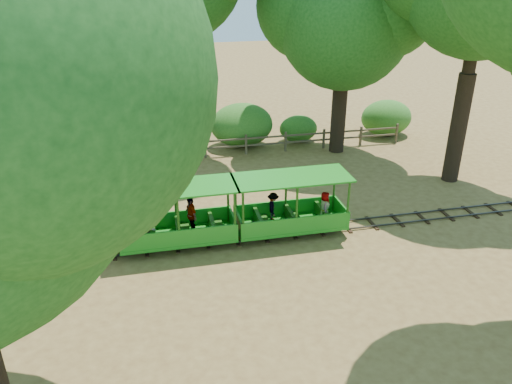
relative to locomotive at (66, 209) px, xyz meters
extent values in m
plane|color=olive|center=(6.28, -0.06, -1.70)|extent=(90.00, 90.00, 0.00)
cube|color=#3F3D3A|center=(6.28, -0.36, -1.63)|extent=(22.00, 0.05, 0.05)
cube|color=#3F3D3A|center=(6.28, 0.24, -1.63)|extent=(22.00, 0.05, 0.05)
cube|color=#382314|center=(6.28, -0.06, -1.68)|extent=(0.12, 1.00, 0.05)
cube|color=#382314|center=(1.28, -0.06, -1.68)|extent=(0.12, 1.00, 0.05)
cube|color=#382314|center=(11.28, -0.06, -1.68)|extent=(0.12, 1.00, 0.05)
cube|color=black|center=(0.19, -0.06, -1.42)|extent=(2.27, 0.72, 0.19)
cylinder|color=black|center=(-0.17, -0.06, -1.03)|extent=(1.45, 0.58, 0.58)
cylinder|color=black|center=(-0.74, -0.06, -0.52)|extent=(0.17, 0.17, 0.45)
sphere|color=gold|center=(-0.12, -0.06, -0.72)|extent=(0.27, 0.27, 0.27)
cylinder|color=gold|center=(-0.38, -0.06, -0.70)|extent=(0.10, 0.10, 0.10)
cube|color=black|center=(0.86, -0.06, -1.04)|extent=(0.93, 0.72, 0.57)
cube|color=black|center=(0.86, -0.06, -0.73)|extent=(0.98, 0.79, 0.04)
cone|color=black|center=(-1.05, -0.06, -1.44)|extent=(0.47, 0.66, 0.66)
cylinder|color=gold|center=(-0.93, -0.06, -0.93)|extent=(0.10, 0.14, 0.14)
cylinder|color=maroon|center=(-0.58, -0.43, -1.42)|extent=(0.37, 0.06, 0.37)
cylinder|color=maroon|center=(-0.58, 0.31, -1.42)|extent=(0.37, 0.06, 0.37)
cylinder|color=maroon|center=(0.09, -0.43, -1.42)|extent=(0.37, 0.06, 0.37)
cylinder|color=maroon|center=(0.09, 0.31, -1.42)|extent=(0.37, 0.06, 0.37)
cylinder|color=maroon|center=(0.76, -0.43, -1.42)|extent=(0.37, 0.06, 0.37)
cylinder|color=maroon|center=(0.76, 0.31, -1.42)|extent=(0.37, 0.06, 0.37)
sphere|color=white|center=(-0.64, -0.01, 0.07)|extent=(0.93, 0.93, 0.93)
sphere|color=white|center=(-0.22, 0.04, 0.43)|extent=(1.24, 1.24, 1.24)
sphere|color=white|center=(0.50, 0.09, 0.74)|extent=(1.03, 1.03, 1.03)
imported|color=silver|center=(0.73, -0.18, 0.10)|extent=(0.60, 0.70, 1.63)
cube|color=#1E8A1E|center=(3.35, -0.06, -1.36)|extent=(3.76, 1.44, 0.11)
cube|color=#205714|center=(3.35, -0.06, -1.49)|extent=(3.39, 0.55, 0.15)
cube|color=#1E8A1E|center=(3.35, -0.74, -1.03)|extent=(3.76, 0.07, 0.55)
cube|color=#1E8A1E|center=(3.35, 0.61, -1.03)|extent=(3.76, 0.07, 0.55)
cube|color=#1E8A1E|center=(3.35, -0.06, 0.41)|extent=(3.93, 1.60, 0.06)
cylinder|color=#205714|center=(1.56, -0.71, -0.47)|extent=(0.08, 0.08, 1.77)
cylinder|color=#205714|center=(1.56, 0.59, -0.47)|extent=(0.08, 0.08, 1.77)
cylinder|color=#205714|center=(5.14, -0.71, -0.47)|extent=(0.08, 0.08, 1.77)
cylinder|color=#205714|center=(5.14, 0.59, -0.47)|extent=(0.08, 0.08, 1.77)
cube|color=#205714|center=(2.22, -0.06, -1.08)|extent=(0.13, 1.22, 0.44)
cube|color=#205714|center=(3.35, -0.06, -1.08)|extent=(0.13, 1.22, 0.44)
cube|color=#205714|center=(4.48, -0.06, -1.08)|extent=(0.13, 1.22, 0.44)
cylinder|color=black|center=(2.14, -0.44, -1.45)|extent=(0.31, 0.07, 0.31)
cylinder|color=black|center=(2.14, 0.31, -1.45)|extent=(0.31, 0.07, 0.31)
cylinder|color=black|center=(4.55, -0.44, -1.45)|extent=(0.31, 0.07, 0.31)
cylinder|color=black|center=(4.55, 0.31, -1.45)|extent=(0.31, 0.07, 0.31)
imported|color=gray|center=(2.43, -0.41, -0.71)|extent=(0.56, 0.66, 1.19)
imported|color=gray|center=(3.80, 0.05, -0.66)|extent=(0.52, 0.81, 1.29)
cube|color=#1E8A1E|center=(7.20, -0.06, -1.36)|extent=(3.76, 1.44, 0.11)
cube|color=#205714|center=(7.20, -0.06, -1.49)|extent=(3.39, 0.55, 0.15)
cube|color=#1E8A1E|center=(7.20, -0.74, -1.03)|extent=(3.76, 0.07, 0.55)
cube|color=#1E8A1E|center=(7.20, 0.61, -1.03)|extent=(3.76, 0.07, 0.55)
cube|color=#1E8A1E|center=(7.20, -0.06, 0.41)|extent=(3.93, 1.60, 0.06)
cylinder|color=#205714|center=(5.41, -0.71, -0.47)|extent=(0.08, 0.08, 1.77)
cylinder|color=#205714|center=(5.41, 0.59, -0.47)|extent=(0.08, 0.08, 1.77)
cylinder|color=#205714|center=(8.99, -0.71, -0.47)|extent=(0.08, 0.08, 1.77)
cylinder|color=#205714|center=(8.99, 0.59, -0.47)|extent=(0.08, 0.08, 1.77)
cube|color=#205714|center=(6.07, -0.06, -1.08)|extent=(0.13, 1.22, 0.44)
cube|color=#205714|center=(7.20, -0.06, -1.08)|extent=(0.13, 1.22, 0.44)
cube|color=#205714|center=(8.33, -0.06, -1.08)|extent=(0.13, 1.22, 0.44)
cylinder|color=black|center=(6.00, -0.44, -1.45)|extent=(0.31, 0.07, 0.31)
cylinder|color=black|center=(6.00, 0.31, -1.45)|extent=(0.31, 0.07, 0.31)
cylinder|color=black|center=(8.40, -0.44, -1.45)|extent=(0.31, 0.07, 0.31)
cylinder|color=black|center=(8.40, 0.31, -1.45)|extent=(0.31, 0.07, 0.31)
imported|color=gray|center=(6.65, 0.25, -0.78)|extent=(0.54, 0.75, 1.06)
imported|color=gray|center=(8.37, -0.20, -0.74)|extent=(0.50, 0.63, 1.12)
cylinder|color=#2D2116|center=(-2.22, 5.94, 0.43)|extent=(0.70, 0.70, 4.27)
cylinder|color=#2D2116|center=(-2.22, 5.94, 3.79)|extent=(0.52, 0.53, 2.44)
cylinder|color=#2D2116|center=(4.28, 9.44, 0.67)|extent=(0.66, 0.66, 4.74)
cylinder|color=#2D2116|center=(4.28, 9.44, 4.39)|extent=(0.50, 0.50, 2.71)
cylinder|color=#2D2116|center=(11.78, 7.44, -0.04)|extent=(0.72, 0.72, 3.33)
cylinder|color=#2D2116|center=(11.78, 7.44, 2.58)|extent=(0.54, 0.54, 1.90)
sphere|color=#174B17|center=(11.78, 7.44, 4.44)|extent=(6.10, 6.10, 6.10)
sphere|color=#174B17|center=(13.31, 6.52, 5.21)|extent=(4.58, 4.58, 4.58)
sphere|color=#174B17|center=(10.41, 8.51, 5.06)|extent=(4.88, 4.88, 4.88)
cylinder|color=#2D2116|center=(15.28, 2.94, 0.59)|extent=(0.68, 0.68, 4.59)
cylinder|color=#2D2116|center=(15.28, 2.94, 4.20)|extent=(0.51, 0.51, 2.62)
sphere|color=#174B17|center=(1.05, -7.63, 5.59)|extent=(5.33, 5.33, 5.33)
cube|color=brown|center=(-2.72, 7.94, -1.20)|extent=(0.10, 0.10, 1.00)
cube|color=brown|center=(-0.72, 7.94, -1.20)|extent=(0.10, 0.10, 1.00)
cube|color=brown|center=(1.28, 7.94, -1.20)|extent=(0.10, 0.10, 1.00)
cube|color=brown|center=(3.28, 7.94, -1.20)|extent=(0.10, 0.10, 1.00)
cube|color=brown|center=(5.28, 7.94, -1.20)|extent=(0.10, 0.10, 1.00)
cube|color=brown|center=(7.28, 7.94, -1.20)|extent=(0.10, 0.10, 1.00)
cube|color=brown|center=(9.28, 7.94, -1.20)|extent=(0.10, 0.10, 1.00)
cube|color=brown|center=(11.28, 7.94, -1.20)|extent=(0.10, 0.10, 1.00)
cube|color=brown|center=(13.28, 7.94, -1.20)|extent=(0.10, 0.10, 1.00)
cube|color=brown|center=(15.28, 7.94, -1.20)|extent=(0.10, 0.10, 1.00)
cube|color=brown|center=(6.28, 7.94, -0.90)|extent=(18.00, 0.06, 0.08)
cube|color=brown|center=(6.28, 7.94, -1.25)|extent=(18.00, 0.06, 0.08)
ellipsoid|color=#2D6B1E|center=(-0.62, 9.24, -0.96)|extent=(2.15, 1.65, 1.49)
ellipsoid|color=#2D6B1E|center=(7.33, 9.24, -0.60)|extent=(3.17, 2.44, 2.20)
ellipsoid|color=#2D6B1E|center=(10.34, 9.24, -1.01)|extent=(2.00, 1.54, 1.38)
ellipsoid|color=#2D6B1E|center=(15.28, 9.24, -0.75)|extent=(2.76, 2.12, 1.91)
camera|label=1|loc=(2.70, -14.62, 6.95)|focal=35.00mm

